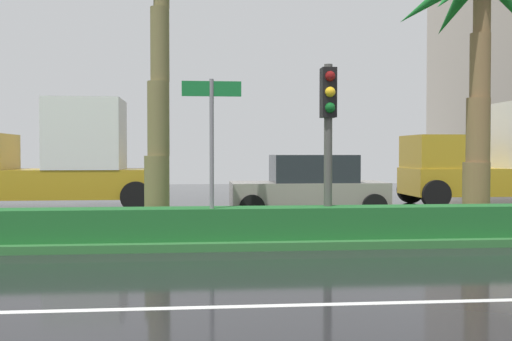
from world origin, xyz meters
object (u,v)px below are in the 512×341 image
at_px(palm_tree_centre, 480,10).
at_px(street_name_sign, 212,137).
at_px(traffic_signal_median_right, 328,118).
at_px(car_in_traffic_second, 309,187).
at_px(box_truck_following, 502,159).
at_px(box_truck_lead, 54,160).

bearing_deg(palm_tree_centre, street_name_sign, -163.64).
bearing_deg(street_name_sign, traffic_signal_median_right, 7.56).
relative_size(street_name_sign, car_in_traffic_second, 0.70).
bearing_deg(traffic_signal_median_right, palm_tree_centre, 21.36).
xyz_separation_m(palm_tree_centre, car_in_traffic_second, (-3.10, 3.88, -4.12)).
distance_m(street_name_sign, car_in_traffic_second, 6.46).
xyz_separation_m(traffic_signal_median_right, car_in_traffic_second, (0.63, 5.34, -1.63)).
bearing_deg(traffic_signal_median_right, car_in_traffic_second, 83.29).
relative_size(traffic_signal_median_right, car_in_traffic_second, 0.78).
distance_m(traffic_signal_median_right, box_truck_following, 11.46).
bearing_deg(car_in_traffic_second, box_truck_following, -157.25).
bearing_deg(traffic_signal_median_right, street_name_sign, -172.44).
height_order(palm_tree_centre, street_name_sign, palm_tree_centre).
distance_m(palm_tree_centre, street_name_sign, 6.87).
relative_size(palm_tree_centre, street_name_sign, 2.08).
bearing_deg(palm_tree_centre, box_truck_following, 59.38).
bearing_deg(car_in_traffic_second, street_name_sign, 62.84).
height_order(palm_tree_centre, box_truck_lead, palm_tree_centre).
bearing_deg(palm_tree_centre, box_truck_lead, 147.44).
bearing_deg(box_truck_lead, traffic_signal_median_right, 130.03).
bearing_deg(box_truck_following, box_truck_lead, 0.26).
bearing_deg(palm_tree_centre, traffic_signal_median_right, -158.64).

